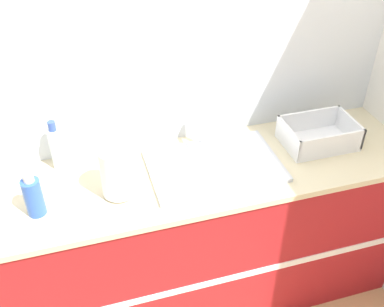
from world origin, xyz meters
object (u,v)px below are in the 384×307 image
sink (214,164)px  bottle_clear (57,148)px  paper_towel_roll (117,172)px  dish_rack (318,136)px  bottle_blue (33,196)px

sink → bottle_clear: bearing=163.8°
sink → paper_towel_roll: size_ratio=2.58×
dish_rack → bottle_blue: (-1.33, -0.12, 0.05)m
bottle_clear → paper_towel_roll: bearing=-48.7°
paper_towel_roll → bottle_clear: bearing=131.3°
paper_towel_roll → bottle_blue: (-0.34, -0.02, -0.03)m
dish_rack → bottle_blue: bottle_blue is taller
sink → bottle_clear: bottle_clear is taller
bottle_blue → bottle_clear: bottle_clear is taller
dish_rack → bottle_clear: (-1.23, 0.17, 0.07)m
dish_rack → bottle_blue: 1.34m
paper_towel_roll → bottle_clear: size_ratio=0.94×
paper_towel_roll → dish_rack: bearing=5.4°
sink → paper_towel_roll: (-0.45, -0.07, 0.10)m
dish_rack → bottle_clear: bottle_clear is taller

